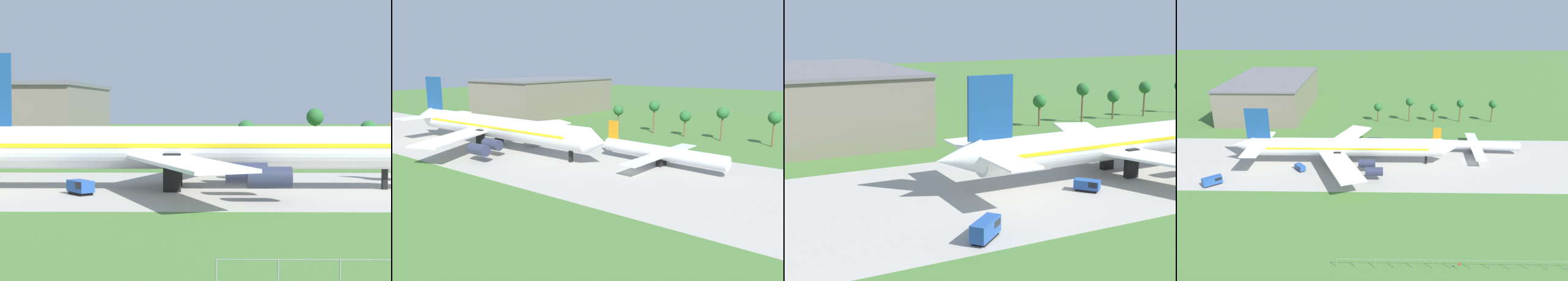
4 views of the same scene
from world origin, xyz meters
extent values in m
cylinder|color=white|center=(-41.95, -1.02, 5.87)|extent=(63.35, 6.03, 6.03)
cube|color=yellow|center=(-41.95, -1.02, 6.33)|extent=(53.85, 6.15, 0.60)
cube|color=white|center=(-42.97, -13.89, 4.82)|extent=(16.91, 26.79, 0.44)
cube|color=white|center=(-42.97, 11.84, 4.82)|extent=(16.91, 26.79, 0.44)
cylinder|color=#2D334C|center=(-35.22, -8.26, 3.06)|extent=(5.43, 2.71, 2.71)
cylinder|color=#2D334C|center=(-32.79, -14.30, 3.06)|extent=(5.43, 2.71, 2.71)
cylinder|color=#2D334C|center=(-35.22, 6.21, 3.06)|extent=(5.43, 2.71, 2.71)
cylinder|color=#2D334C|center=(-32.79, 12.25, 3.06)|extent=(5.43, 2.71, 2.71)
cube|color=black|center=(-15.34, -1.02, 2.63)|extent=(0.70, 0.90, 5.27)
cube|color=black|center=(-45.12, -4.34, 2.63)|extent=(2.40, 1.20, 5.27)
cube|color=black|center=(-45.12, 2.29, 2.63)|extent=(2.40, 1.20, 5.27)
cube|color=black|center=(-57.13, -7.33, 0.20)|extent=(3.59, 3.83, 0.40)
cube|color=#234C99|center=(-57.13, -7.33, 1.16)|extent=(4.14, 4.43, 1.51)
cube|color=black|center=(-56.42, -8.20, 1.38)|extent=(2.48, 2.40, 0.90)
cylinder|color=gray|center=(-40.00, -55.00, 1.05)|extent=(0.10, 0.10, 2.10)
cylinder|color=gray|center=(-36.00, -55.00, 1.05)|extent=(0.10, 0.10, 2.10)
cylinder|color=gray|center=(-32.00, -55.00, 1.05)|extent=(0.10, 0.10, 2.10)
cube|color=slate|center=(-84.77, 64.44, 7.81)|extent=(36.00, 60.00, 15.61)
cube|color=slate|center=(-84.77, 64.44, 16.01)|extent=(36.72, 61.20, 0.80)
cylinder|color=brown|center=(-31.98, 46.35, 3.08)|extent=(0.56, 0.56, 6.16)
sphere|color=#28662D|center=(-31.98, 46.35, 6.76)|extent=(3.60, 3.60, 3.60)
cylinder|color=brown|center=(-6.64, 46.35, 3.03)|extent=(0.56, 0.56, 6.06)
sphere|color=#28662D|center=(-6.64, 46.35, 6.66)|extent=(3.60, 3.60, 3.60)
cylinder|color=brown|center=(-17.72, 46.35, 4.32)|extent=(0.56, 0.56, 8.63)
sphere|color=#28662D|center=(-17.72, 46.35, 9.23)|extent=(3.60, 3.60, 3.60)
camera|label=1|loc=(-40.84, -100.25, 12.21)|focal=65.00mm
camera|label=2|loc=(40.98, -69.50, 23.04)|focal=35.00mm
camera|label=3|loc=(-111.33, -76.09, 26.74)|focal=50.00mm
camera|label=4|loc=(-31.19, -120.42, 52.95)|focal=35.00mm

